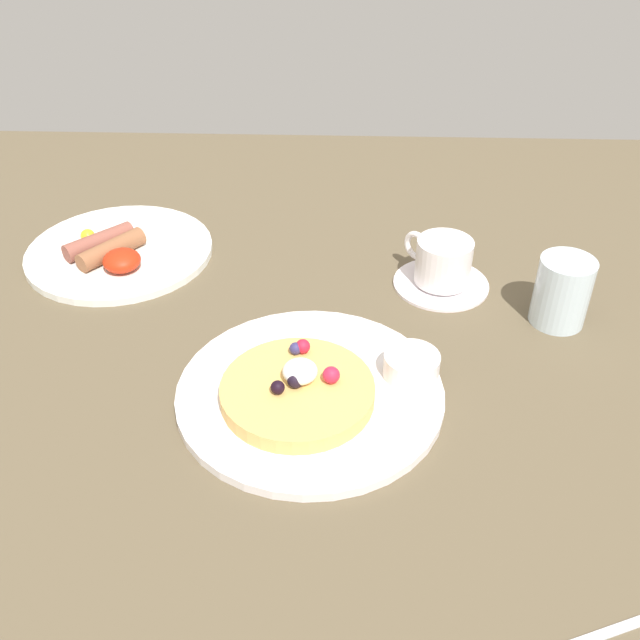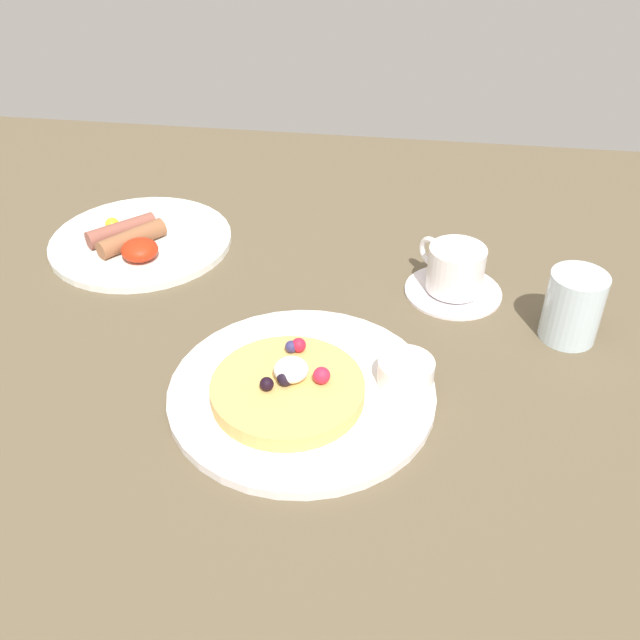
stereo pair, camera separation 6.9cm
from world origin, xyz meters
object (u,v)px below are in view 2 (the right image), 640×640
object	(u,v)px
pancake_plate	(302,392)
coffee_saucer	(453,290)
breakfast_plate	(141,241)
water_glass	(573,307)
coffee_cup	(455,267)
syrup_ramekin	(406,371)

from	to	relation	value
pancake_plate	coffee_saucer	distance (cm)	27.07
breakfast_plate	water_glass	distance (cm)	58.37
pancake_plate	breakfast_plate	size ratio (longest dim) A/B	1.11
pancake_plate	coffee_cup	xyz separation A→B (cm)	(15.81, 22.01, 3.22)
pancake_plate	syrup_ramekin	size ratio (longest dim) A/B	4.71
breakfast_plate	coffee_cup	xyz separation A→B (cm)	(43.47, -5.95, 3.25)
syrup_ramekin	coffee_cup	xyz separation A→B (cm)	(5.12, 19.37, 1.31)
coffee_cup	water_glass	world-z (taller)	water_glass
coffee_cup	water_glass	distance (cm)	15.15
syrup_ramekin	water_glass	size ratio (longest dim) A/B	0.71
breakfast_plate	water_glass	xyz separation A→B (cm)	(56.71, -13.30, 3.71)
pancake_plate	coffee_saucer	size ratio (longest dim) A/B	2.29
water_glass	syrup_ramekin	bearing A→B (deg)	-146.81
coffee_cup	water_glass	bearing A→B (deg)	-29.04
pancake_plate	coffee_cup	distance (cm)	27.29
pancake_plate	syrup_ramekin	distance (cm)	11.18
syrup_ramekin	breakfast_plate	world-z (taller)	syrup_ramekin
syrup_ramekin	coffee_cup	distance (cm)	20.07
breakfast_plate	water_glass	size ratio (longest dim) A/B	3.00
breakfast_plate	coffee_cup	distance (cm)	43.99
coffee_saucer	water_glass	distance (cm)	15.45
syrup_ramekin	water_glass	xyz separation A→B (cm)	(18.36, 12.01, 1.78)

